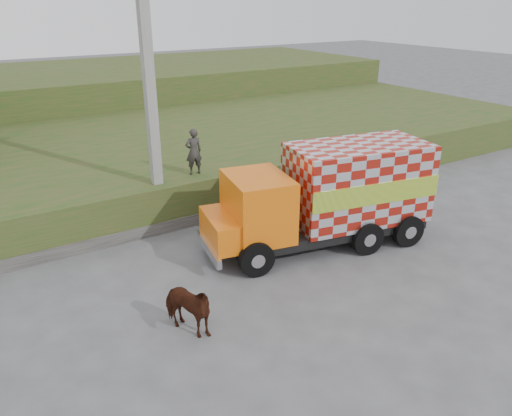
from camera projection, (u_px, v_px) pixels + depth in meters
ground at (261, 278)px, 13.40m from camera, size 120.00×120.00×0.00m
embankment at (133, 158)px, 20.92m from camera, size 40.00×12.00×1.50m
embankment_far at (64, 96)px, 29.99m from camera, size 40.00×12.00×3.00m
retaining_strip at (135, 232)px, 15.62m from camera, size 16.00×0.50×0.40m
utility_pole at (151, 102)px, 14.92m from camera, size 1.20×0.30×8.00m
cargo_truck at (330, 195)px, 14.76m from camera, size 7.07×3.43×3.03m
cow at (186, 309)px, 10.98m from camera, size 1.25×1.66×1.28m
pedestrian at (194, 152)px, 16.47m from camera, size 0.59×0.42×1.55m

